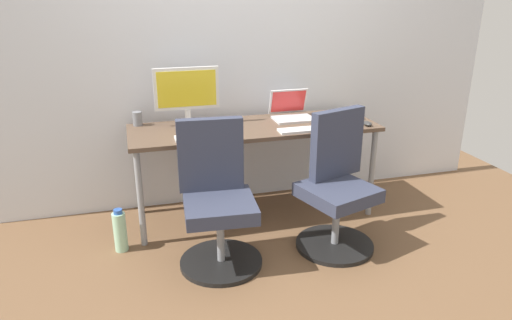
# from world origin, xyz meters

# --- Properties ---
(ground_plane) EXTENTS (5.28, 5.28, 0.00)m
(ground_plane) POSITION_xyz_m (0.00, 0.00, 0.00)
(ground_plane) COLOR brown
(back_wall) EXTENTS (4.40, 0.04, 2.60)m
(back_wall) POSITION_xyz_m (0.00, 0.39, 1.30)
(back_wall) COLOR silver
(back_wall) RESTS_ON ground
(desk) EXTENTS (1.85, 0.61, 0.73)m
(desk) POSITION_xyz_m (0.00, 0.00, 0.67)
(desk) COLOR brown
(desk) RESTS_ON ground
(office_chair_left) EXTENTS (0.54, 0.54, 0.94)m
(office_chair_left) POSITION_xyz_m (-0.41, -0.58, 0.42)
(office_chair_left) COLOR black
(office_chair_left) RESTS_ON ground
(office_chair_right) EXTENTS (0.55, 0.55, 0.94)m
(office_chair_right) POSITION_xyz_m (0.42, -0.59, 0.42)
(office_chair_right) COLOR black
(office_chair_right) RESTS_ON ground
(water_bottle_on_floor) EXTENTS (0.09, 0.09, 0.31)m
(water_bottle_on_floor) POSITION_xyz_m (-1.03, -0.29, 0.15)
(water_bottle_on_floor) COLOR #A5D8B2
(water_bottle_on_floor) RESTS_ON ground
(desktop_monitor) EXTENTS (0.48, 0.18, 0.43)m
(desktop_monitor) POSITION_xyz_m (-0.47, 0.16, 0.98)
(desktop_monitor) COLOR silver
(desktop_monitor) RESTS_ON desk
(open_laptop) EXTENTS (0.31, 0.28, 0.22)m
(open_laptop) POSITION_xyz_m (0.34, 0.13, 0.79)
(open_laptop) COLOR silver
(open_laptop) RESTS_ON desk
(keyboard_by_monitor) EXTENTS (0.34, 0.12, 0.02)m
(keyboard_by_monitor) POSITION_xyz_m (-0.44, -0.20, 0.74)
(keyboard_by_monitor) COLOR silver
(keyboard_by_monitor) RESTS_ON desk
(keyboard_by_laptop) EXTENTS (0.34, 0.12, 0.02)m
(keyboard_by_laptop) POSITION_xyz_m (0.29, -0.23, 0.74)
(keyboard_by_laptop) COLOR silver
(keyboard_by_laptop) RESTS_ON desk
(mouse_by_monitor) EXTENTS (0.06, 0.10, 0.03)m
(mouse_by_monitor) POSITION_xyz_m (0.82, -0.22, 0.75)
(mouse_by_monitor) COLOR #2D2D2D
(mouse_by_monitor) RESTS_ON desk
(mouse_by_laptop) EXTENTS (0.06, 0.10, 0.03)m
(mouse_by_laptop) POSITION_xyz_m (-0.22, -0.14, 0.75)
(mouse_by_laptop) COLOR #2D2D2D
(mouse_by_laptop) RESTS_ON desk
(coffee_mug) EXTENTS (0.08, 0.08, 0.09)m
(coffee_mug) POSITION_xyz_m (0.78, -0.04, 0.78)
(coffee_mug) COLOR teal
(coffee_mug) RESTS_ON desk
(pen_cup) EXTENTS (0.07, 0.07, 0.10)m
(pen_cup) POSITION_xyz_m (-0.84, 0.25, 0.78)
(pen_cup) COLOR slate
(pen_cup) RESTS_ON desk
(notebook) EXTENTS (0.21, 0.15, 0.03)m
(notebook) POSITION_xyz_m (0.62, -0.20, 0.74)
(notebook) COLOR yellow
(notebook) RESTS_ON desk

